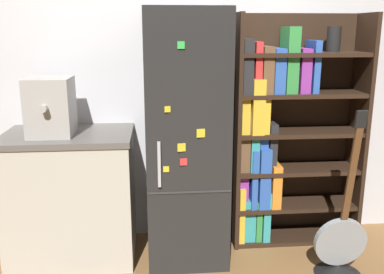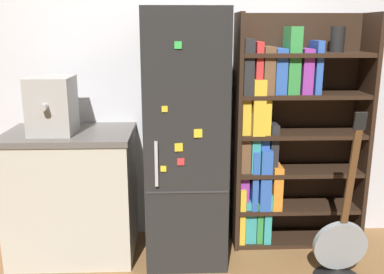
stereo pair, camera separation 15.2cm
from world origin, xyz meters
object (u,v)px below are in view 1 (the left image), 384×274
Objects in this scene: espresso_machine at (51,107)px; guitar at (340,252)px; refrigerator at (186,138)px; bookshelf at (279,135)px.

guitar is at bearing -11.18° from espresso_machine.
guitar is (1.02, -0.41, -0.72)m from refrigerator.
espresso_machine is at bearing -178.30° from refrigerator.
bookshelf is 0.94m from guitar.
bookshelf is at bearing 13.53° from refrigerator.
refrigerator is 1.01× the size of bookshelf.
bookshelf is 4.49× the size of espresso_machine.
espresso_machine is (-0.91, -0.03, 0.24)m from refrigerator.
bookshelf is (0.73, 0.17, -0.04)m from refrigerator.
bookshelf is 1.50× the size of guitar.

